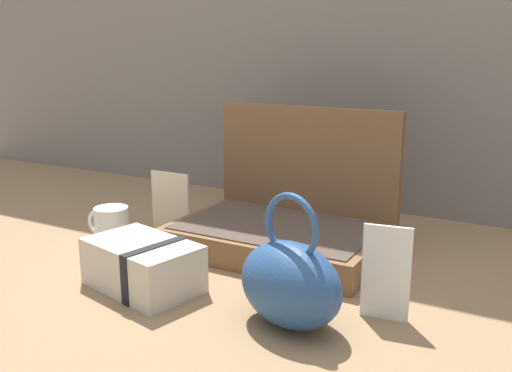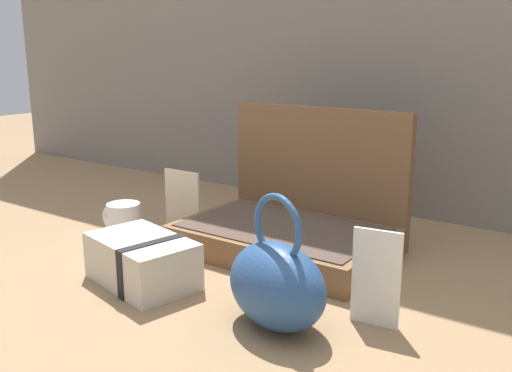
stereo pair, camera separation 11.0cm
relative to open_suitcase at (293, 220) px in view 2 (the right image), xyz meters
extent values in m
plane|color=#8C6D4C|center=(0.04, -0.15, -0.07)|extent=(6.00, 6.00, 0.00)
cube|color=brown|center=(0.00, -0.05, -0.04)|extent=(0.46, 0.29, 0.06)
cube|color=#4C3D33|center=(0.00, -0.05, -0.01)|extent=(0.42, 0.26, 0.00)
cube|color=brown|center=(0.00, 0.11, 0.09)|extent=(0.46, 0.02, 0.31)
ellipsoid|color=#284C7F|center=(0.17, -0.34, 0.00)|extent=(0.22, 0.17, 0.14)
torus|color=#284C7F|center=(0.17, -0.34, 0.10)|extent=(0.11, 0.04, 0.11)
cube|color=beige|center=(-0.14, -0.34, -0.02)|extent=(0.24, 0.18, 0.09)
cube|color=black|center=(-0.10, -0.35, -0.02)|extent=(0.05, 0.14, 0.10)
cylinder|color=silver|center=(-0.36, -0.18, -0.02)|extent=(0.08, 0.08, 0.09)
torus|color=silver|center=(-0.41, -0.18, -0.02)|extent=(0.06, 0.01, 0.06)
cube|color=white|center=(0.30, -0.24, 0.01)|extent=(0.08, 0.02, 0.16)
cube|color=beige|center=(-0.28, -0.06, 0.01)|extent=(0.11, 0.01, 0.16)
camera|label=1|loc=(0.54, -1.11, 0.38)|focal=39.62mm
camera|label=2|loc=(0.63, -1.05, 0.38)|focal=39.62mm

